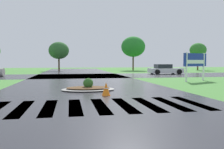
# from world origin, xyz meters

# --- Properties ---
(asphalt_roadway) EXTENTS (9.93, 80.00, 0.01)m
(asphalt_roadway) POSITION_xyz_m (0.00, 10.00, 0.00)
(asphalt_roadway) COLOR #2B2B30
(asphalt_roadway) RESTS_ON ground
(asphalt_cross_road) EXTENTS (90.00, 8.94, 0.01)m
(asphalt_cross_road) POSITION_xyz_m (0.00, 22.58, 0.00)
(asphalt_cross_road) COLOR #2B2B30
(asphalt_cross_road) RESTS_ON ground
(crosswalk_stripes) EXTENTS (7.65, 3.14, 0.01)m
(crosswalk_stripes) POSITION_xyz_m (0.00, 4.35, 0.00)
(crosswalk_stripes) COLOR white
(crosswalk_stripes) RESTS_ON ground
(estate_billboard) EXTENTS (2.71, 1.31, 2.34)m
(estate_billboard) POSITION_xyz_m (9.14, 13.80, 1.62)
(estate_billboard) COLOR white
(estate_billboard) RESTS_ON ground
(median_island) EXTENTS (2.96, 2.03, 0.68)m
(median_island) POSITION_xyz_m (-0.06, 9.04, 0.13)
(median_island) COLOR #9E9B93
(median_island) RESTS_ON ground
(car_white_sedan) EXTENTS (4.30, 2.11, 1.28)m
(car_white_sedan) POSITION_xyz_m (11.06, 24.55, 0.59)
(car_white_sedan) COLOR silver
(car_white_sedan) RESTS_ON ground
(traffic_cone) EXTENTS (0.40, 0.40, 0.63)m
(traffic_cone) POSITION_xyz_m (0.61, 6.89, 0.30)
(traffic_cone) COLOR orange
(traffic_cone) RESTS_ON ground
(background_treeline) EXTENTS (41.20, 5.59, 6.34)m
(background_treeline) POSITION_xyz_m (3.55, 38.65, 3.93)
(background_treeline) COLOR #4C3823
(background_treeline) RESTS_ON ground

